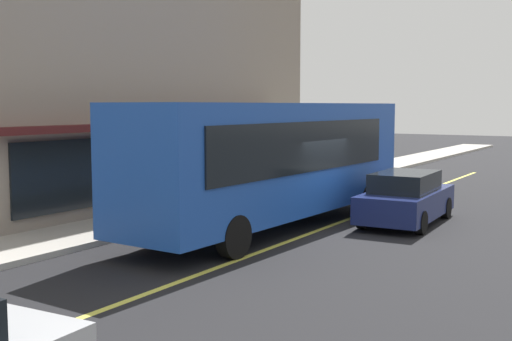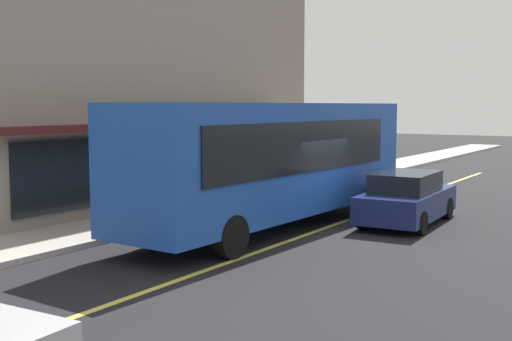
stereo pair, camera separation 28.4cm
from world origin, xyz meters
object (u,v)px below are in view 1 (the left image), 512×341
Objects in this scene: car_navy at (406,198)px; pedestrian_waiting at (161,174)px; traffic_light at (291,128)px; pedestrian_by_curb at (259,164)px; bus at (276,158)px.

pedestrian_waiting is at bearing 109.30° from car_navy.
traffic_light is 1.75× the size of pedestrian_waiting.
pedestrian_waiting is 5.65m from pedestrian_by_curb.
car_navy is 7.57m from pedestrian_waiting.
pedestrian_waiting is (0.14, 4.28, -0.72)m from bus.
bus is 3.50× the size of traffic_light.
car_navy is at bearing -124.73° from traffic_light.
bus is at bearing 132.82° from car_navy.
car_navy is (-4.29, -6.19, -1.79)m from traffic_light.
pedestrian_by_curb is (3.16, 7.01, 0.43)m from car_navy.
car_navy is at bearing -70.70° from pedestrian_waiting.
bus reaches higher than pedestrian_by_curb.
pedestrian_by_curb reaches higher than car_navy.
bus is 6.12× the size of pedestrian_waiting.
bus is at bearing -91.87° from pedestrian_waiting.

